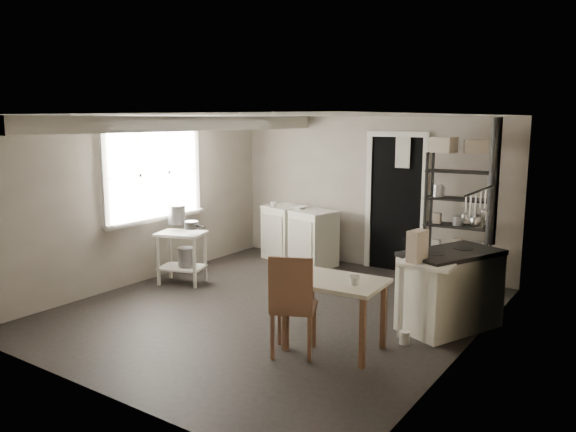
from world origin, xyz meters
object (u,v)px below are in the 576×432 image
Objects in this scene: base_cabinets at (299,234)px; prep_table at (182,255)px; shelf_rack at (458,218)px; work_table at (335,313)px; chair at (294,305)px; stockpot at (177,215)px; flour_sack at (452,272)px; stove at (450,289)px.

prep_table is at bearing -96.93° from base_cabinets.
shelf_rack is 2.83m from work_table.
base_cabinets is 3.47m from work_table.
shelf_rack is at bearing 54.69° from chair.
chair is (-0.60, -3.06, -0.46)m from shelf_rack.
stockpot is at bearing -155.05° from shelf_rack.
base_cabinets is 2.86× the size of flour_sack.
flour_sack is (3.20, 1.79, -0.16)m from prep_table.
flour_sack is at bearing 82.99° from work_table.
base_cabinets is at bearing 177.53° from flour_sack.
shelf_rack is (3.20, 1.96, 0.55)m from prep_table.
base_cabinets reaches higher than prep_table.
base_cabinets is at bearing 177.28° from shelf_rack.
prep_table is at bearing 164.50° from work_table.
stove is 1.83m from chair.
base_cabinets is at bearing 176.37° from stove.
stockpot reaches higher than chair.
stove is (3.63, 0.41, 0.04)m from prep_table.
prep_table is 2.78× the size of stockpot.
flour_sack is (-0.43, 1.38, -0.20)m from stove.
stockpot is at bearing -102.27° from base_cabinets.
base_cabinets is at bearing 128.98° from work_table.
stockpot reaches higher than flour_sack.
work_table is (-0.32, -2.76, -0.57)m from shelf_rack.
prep_table is at bearing 132.87° from chair.
stockpot reaches higher than stove.
work_table is 0.94× the size of chair.
shelf_rack is 3.95× the size of flour_sack.
stockpot is at bearing 163.74° from work_table.
prep_table is 2.99m from work_table.
prep_table reaches higher than flour_sack.
stockpot is 0.56× the size of flour_sack.
prep_table reaches higher than work_table.
flour_sack is (3.37, 1.70, -0.70)m from stockpot.
base_cabinets is 0.72× the size of shelf_rack.
stockpot is 0.14× the size of shelf_rack.
stockpot is 3.22m from work_table.
flour_sack is at bearing 54.00° from chair.
prep_table is 0.55× the size of base_cabinets.
shelf_rack reaches higher than prep_table.
chair is 2.96m from flour_sack.
base_cabinets is 3.55m from chair.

